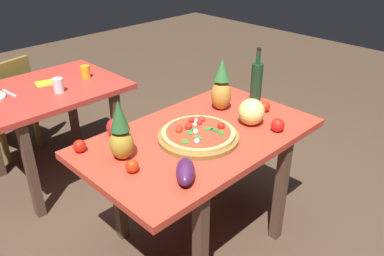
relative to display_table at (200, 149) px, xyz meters
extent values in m
plane|color=#4C3828|center=(0.00, 0.00, -0.67)|extent=(10.00, 10.00, 0.00)
cube|color=brown|center=(-0.35, -0.35, -0.31)|extent=(0.06, 0.06, 0.72)
cube|color=brown|center=(0.35, -0.35, -0.31)|extent=(0.06, 0.06, 0.72)
cube|color=brown|center=(-0.35, 0.35, -0.31)|extent=(0.06, 0.06, 0.72)
cube|color=brown|center=(0.35, 0.35, -0.31)|extent=(0.06, 0.06, 0.72)
cube|color=red|center=(0.00, 0.00, 0.07)|extent=(1.36, 0.81, 0.04)
cube|color=brown|center=(-0.64, 0.93, -0.31)|extent=(0.06, 0.06, 0.72)
cube|color=brown|center=(0.05, 0.93, -0.31)|extent=(0.06, 0.06, 0.72)
cube|color=brown|center=(0.05, 1.62, -0.31)|extent=(0.06, 0.06, 0.72)
cube|color=red|center=(-0.30, 1.28, 0.07)|extent=(1.06, 0.79, 0.04)
cube|color=olive|center=(-0.28, 2.17, -0.46)|extent=(0.04, 0.04, 0.41)
cube|color=olive|center=(-0.20, 1.85, -0.46)|extent=(0.04, 0.04, 0.41)
cube|color=olive|center=(-0.52, 1.77, -0.46)|extent=(0.04, 0.04, 0.41)
cube|color=olive|center=(-0.40, 1.97, -0.24)|extent=(0.48, 0.48, 0.04)
cube|color=olive|center=(-0.36, 1.80, -0.02)|extent=(0.40, 0.13, 0.40)
cylinder|color=olive|center=(-0.04, -0.03, 0.11)|extent=(0.45, 0.45, 0.02)
cylinder|color=#E1B063|center=(-0.04, -0.03, 0.13)|extent=(0.41, 0.41, 0.02)
cylinder|color=red|center=(-0.04, -0.03, 0.14)|extent=(0.36, 0.36, 0.00)
sphere|color=red|center=(0.07, -0.09, 0.15)|extent=(0.04, 0.04, 0.04)
sphere|color=red|center=(0.02, 0.02, 0.15)|extent=(0.03, 0.03, 0.03)
sphere|color=red|center=(-0.10, 0.06, 0.15)|extent=(0.03, 0.03, 0.03)
sphere|color=red|center=(-0.06, 0.03, 0.15)|extent=(0.04, 0.04, 0.04)
sphere|color=red|center=(0.06, 0.04, 0.15)|extent=(0.04, 0.04, 0.04)
sphere|color=red|center=(-0.13, 0.04, 0.15)|extent=(0.04, 0.04, 0.04)
sphere|color=red|center=(0.01, 0.08, 0.15)|extent=(0.04, 0.04, 0.04)
cube|color=#34812A|center=(-0.18, -0.07, 0.15)|extent=(0.05, 0.05, 0.00)
cube|color=#31812C|center=(0.01, -0.06, 0.15)|extent=(0.05, 0.05, 0.00)
cube|color=#357635|center=(-0.09, -0.01, 0.15)|extent=(0.05, 0.05, 0.00)
cube|color=#286E33|center=(0.02, -0.09, 0.15)|extent=(0.03, 0.05, 0.00)
cube|color=#277726|center=(-0.05, -0.01, 0.15)|extent=(0.03, 0.04, 0.00)
cube|color=#2A7F27|center=(0.03, -0.14, 0.15)|extent=(0.05, 0.05, 0.00)
cube|color=#357F33|center=(-0.11, -0.09, 0.15)|extent=(0.03, 0.05, 0.00)
sphere|color=white|center=(-0.07, -0.04, 0.15)|extent=(0.03, 0.03, 0.03)
sphere|color=white|center=(0.02, 0.06, 0.15)|extent=(0.02, 0.02, 0.02)
sphere|color=white|center=(-0.14, -0.12, 0.15)|extent=(0.03, 0.03, 0.03)
sphere|color=white|center=(-0.01, 0.03, 0.15)|extent=(0.03, 0.03, 0.03)
cylinder|color=#183820|center=(0.61, 0.07, 0.22)|extent=(0.08, 0.08, 0.26)
cylinder|color=#183820|center=(0.61, 0.07, 0.40)|extent=(0.03, 0.03, 0.09)
cylinder|color=black|center=(0.61, 0.07, 0.45)|extent=(0.03, 0.03, 0.02)
ellipsoid|color=#AA8E2A|center=(-0.46, 0.11, 0.17)|extent=(0.12, 0.12, 0.16)
cone|color=#2C5F2D|center=(-0.46, 0.11, 0.33)|extent=(0.10, 0.10, 0.16)
ellipsoid|color=#C18735|center=(0.34, 0.15, 0.19)|extent=(0.13, 0.13, 0.20)
cone|color=#316C35|center=(0.34, 0.15, 0.36)|extent=(0.10, 0.10, 0.14)
sphere|color=#DFDE76|center=(0.31, -0.12, 0.17)|extent=(0.16, 0.16, 0.16)
ellipsoid|color=red|center=(-0.34, 0.33, 0.14)|extent=(0.10, 0.10, 0.11)
ellipsoid|color=#491D47|center=(-0.36, -0.26, 0.14)|extent=(0.20, 0.21, 0.09)
sphere|color=red|center=(0.51, -0.08, 0.13)|extent=(0.07, 0.07, 0.07)
sphere|color=red|center=(-0.58, 0.31, 0.13)|extent=(0.07, 0.07, 0.07)
sphere|color=red|center=(-0.50, -0.03, 0.13)|extent=(0.07, 0.07, 0.07)
sphere|color=red|center=(0.35, -0.29, 0.13)|extent=(0.08, 0.08, 0.08)
cylinder|color=orange|center=(0.02, 1.25, 0.14)|extent=(0.07, 0.07, 0.10)
cylinder|color=silver|center=(-0.26, 1.13, 0.14)|extent=(0.07, 0.07, 0.10)
cube|color=silver|center=(-0.53, 1.36, 0.10)|extent=(0.03, 0.18, 0.01)
cube|color=yellow|center=(-0.25, 1.36, 0.10)|extent=(0.17, 0.15, 0.01)
camera|label=1|loc=(-1.40, -1.35, 1.17)|focal=36.60mm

